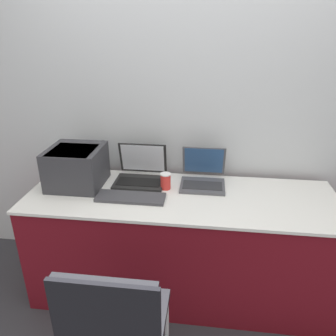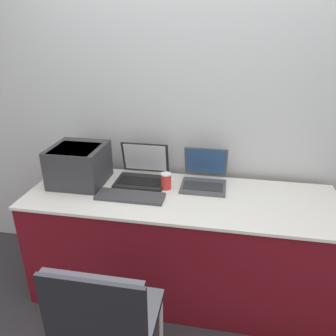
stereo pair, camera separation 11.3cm
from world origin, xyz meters
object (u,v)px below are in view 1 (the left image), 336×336
(laptop_left, at_px, (141,173))
(external_keyboard, at_px, (131,197))
(coffee_cup, at_px, (166,181))
(laptop_right, at_px, (203,176))
(printer, at_px, (76,165))
(chair, at_px, (114,321))

(laptop_left, xyz_separation_m, external_keyboard, (-0.01, -0.28, -0.05))
(coffee_cup, bearing_deg, laptop_right, 24.17)
(printer, relative_size, laptop_left, 1.04)
(laptop_right, xyz_separation_m, coffee_cup, (-0.25, -0.11, 0.00))
(laptop_left, distance_m, external_keyboard, 0.29)
(printer, xyz_separation_m, laptop_right, (0.88, 0.13, -0.09))
(printer, distance_m, laptop_right, 0.90)
(external_keyboard, relative_size, chair, 0.51)
(chair, bearing_deg, coffee_cup, 82.80)
(coffee_cup, bearing_deg, chair, -97.20)
(chair, bearing_deg, printer, 118.59)
(external_keyboard, height_order, coffee_cup, coffee_cup)
(laptop_left, relative_size, coffee_cup, 3.11)
(chair, bearing_deg, laptop_left, 94.25)
(printer, height_order, coffee_cup, printer)
(chair, bearing_deg, laptop_right, 70.57)
(printer, xyz_separation_m, coffee_cup, (0.63, 0.01, -0.09))
(laptop_right, height_order, external_keyboard, laptop_right)
(laptop_left, height_order, coffee_cup, laptop_left)
(laptop_right, bearing_deg, laptop_left, -179.28)
(printer, height_order, laptop_left, printer)
(external_keyboard, bearing_deg, printer, 158.77)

